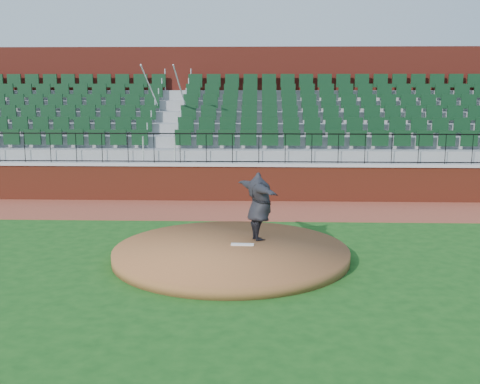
% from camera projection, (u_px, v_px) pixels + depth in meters
% --- Properties ---
extents(ground, '(90.00, 90.00, 0.00)m').
position_uv_depth(ground, '(238.00, 260.00, 13.50)').
color(ground, '#164814').
rests_on(ground, ground).
extents(warning_track, '(34.00, 3.20, 0.01)m').
position_uv_depth(warning_track, '(244.00, 210.00, 18.80)').
color(warning_track, brown).
rests_on(warning_track, ground).
extents(field_wall, '(34.00, 0.35, 1.20)m').
position_uv_depth(field_wall, '(246.00, 183.00, 20.27)').
color(field_wall, maroon).
rests_on(field_wall, ground).
extents(wall_cap, '(34.00, 0.45, 0.10)m').
position_uv_depth(wall_cap, '(246.00, 165.00, 20.15)').
color(wall_cap, '#B7B7B7').
rests_on(wall_cap, field_wall).
extents(wall_railing, '(34.00, 0.05, 1.00)m').
position_uv_depth(wall_railing, '(246.00, 148.00, 20.05)').
color(wall_railing, black).
rests_on(wall_railing, wall_cap).
extents(seating_stands, '(34.00, 5.10, 4.60)m').
position_uv_depth(seating_stands, '(247.00, 128.00, 22.64)').
color(seating_stands, gray).
rests_on(seating_stands, ground).
extents(concourse_wall, '(34.00, 0.50, 5.50)m').
position_uv_depth(concourse_wall, '(249.00, 113.00, 25.31)').
color(concourse_wall, maroon).
rests_on(concourse_wall, ground).
extents(pitchers_mound, '(5.40, 5.40, 0.25)m').
position_uv_depth(pitchers_mound, '(231.00, 253.00, 13.55)').
color(pitchers_mound, brown).
rests_on(pitchers_mound, ground).
extents(pitching_rubber, '(0.54, 0.15, 0.04)m').
position_uv_depth(pitching_rubber, '(242.00, 244.00, 13.77)').
color(pitching_rubber, white).
rests_on(pitching_rubber, pitchers_mound).
extents(pitcher, '(1.34, 2.07, 1.65)m').
position_uv_depth(pitcher, '(259.00, 206.00, 14.10)').
color(pitcher, black).
rests_on(pitcher, pitchers_mound).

